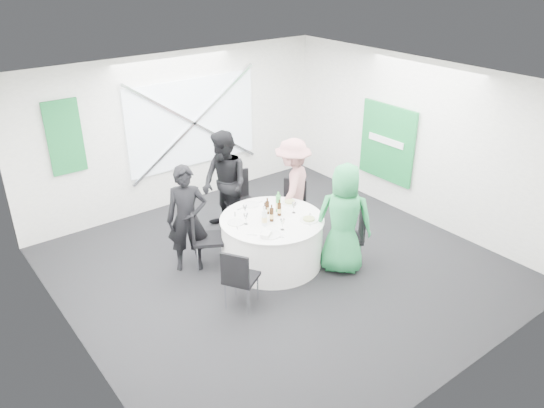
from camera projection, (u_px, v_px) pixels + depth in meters
floor at (280, 267)px, 8.07m from camera, size 6.00×6.00×0.00m
ceiling at (281, 84)px, 6.84m from camera, size 6.00×6.00×0.00m
wall_back at (178, 131)px, 9.59m from camera, size 6.00×0.00×6.00m
wall_front at (466, 279)px, 5.32m from camera, size 6.00×0.00×6.00m
wall_left at (67, 251)px, 5.81m from camera, size 0.00×6.00×6.00m
wall_right at (417, 141)px, 9.10m from camera, size 0.00×6.00×6.00m
window_panel at (193, 123)px, 9.69m from camera, size 2.60×0.03×1.60m
window_brace_a at (194, 123)px, 9.66m from camera, size 2.63×0.05×1.84m
window_brace_b at (194, 123)px, 9.66m from camera, size 2.63×0.05×1.84m
green_banner at (65, 137)px, 8.33m from camera, size 0.55×0.04×1.20m
green_sign at (387, 143)px, 9.58m from camera, size 0.05×1.20×1.40m
banquet_table at (272, 241)px, 8.05m from camera, size 1.56×1.56×0.76m
chair_back at (239, 196)px, 8.96m from camera, size 0.55×0.56×1.03m
chair_back_left at (202, 234)px, 7.85m from camera, size 0.61×0.61×0.98m
chair_back_right at (293, 202)px, 8.90m from camera, size 0.57×0.57×0.90m
chair_front_right at (354, 233)px, 8.00m from camera, size 0.55×0.55×0.87m
chair_front_left at (239, 275)px, 6.94m from camera, size 0.57×0.56×0.90m
person_man_back_left at (187, 219)px, 7.73m from camera, size 0.72×0.65×1.65m
person_man_back at (225, 184)px, 8.70m from camera, size 0.49×0.87×1.78m
person_woman_pink at (293, 187)px, 8.77m from camera, size 1.16×1.00×1.65m
person_woman_green at (344, 219)px, 7.68m from camera, size 0.95×0.97×1.69m
plate_back at (251, 205)px, 8.29m from camera, size 0.24×0.24×0.01m
plate_back_left at (236, 222)px, 7.75m from camera, size 0.25×0.25×0.01m
plate_back_right at (290, 202)px, 8.34m from camera, size 0.25×0.25×0.04m
plate_front_right at (309, 220)px, 7.82m from camera, size 0.27×0.27×0.04m
plate_front_left at (270, 234)px, 7.43m from camera, size 0.30×0.30×0.01m
napkin at (266, 234)px, 7.38m from camera, size 0.21×0.19×0.05m
beer_bottle_a at (265, 213)px, 7.80m from camera, size 0.06×0.06×0.28m
beer_bottle_b at (267, 208)px, 7.98m from camera, size 0.06×0.06×0.26m
beer_bottle_c at (279, 209)px, 7.93m from camera, size 0.06×0.06×0.26m
beer_bottle_d at (272, 215)px, 7.76m from camera, size 0.06×0.06×0.27m
green_water_bottle at (278, 204)px, 8.04m from camera, size 0.08×0.08×0.33m
clear_water_bottle at (264, 218)px, 7.64m from camera, size 0.08×0.08×0.30m
wine_glass_a at (294, 205)px, 8.00m from camera, size 0.07×0.07×0.17m
wine_glass_b at (245, 208)px, 7.91m from camera, size 0.07×0.07×0.17m
wine_glass_c at (282, 222)px, 7.52m from camera, size 0.07×0.07×0.17m
wine_glass_d at (246, 216)px, 7.67m from camera, size 0.07×0.07×0.17m
fork_a at (252, 235)px, 7.43m from camera, size 0.11×0.12×0.01m
knife_a at (279, 237)px, 7.37m from camera, size 0.12×0.12×0.01m
fork_b at (235, 214)px, 8.00m from camera, size 0.10×0.13×0.01m
knife_b at (237, 227)px, 7.63m from camera, size 0.08×0.14×0.01m
fork_c at (310, 224)px, 7.73m from camera, size 0.10×0.13×0.01m
knife_c at (310, 216)px, 7.96m from camera, size 0.12×0.12×0.01m
fork_d at (259, 203)px, 8.36m from camera, size 0.15×0.02×0.01m
knife_d at (241, 209)px, 8.17m from camera, size 0.15×0.02×0.01m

